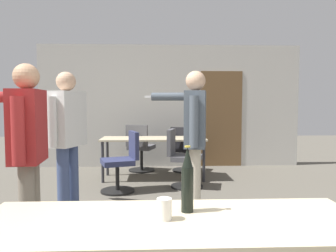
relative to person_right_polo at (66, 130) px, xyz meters
name	(u,v)px	position (x,y,z in m)	size (l,w,h in m)	color
back_wall	(172,107)	(1.45, 3.05, 0.25)	(5.59, 0.12, 2.60)	beige
conference_table_near	(172,231)	(1.17, -2.29, -0.37)	(2.10, 0.71, 0.74)	#C6B793
conference_table_far	(154,142)	(1.06, 1.86, -0.38)	(1.87, 0.69, 0.74)	#C6B793
person_right_polo	(66,130)	(0.00, 0.00, 0.00)	(0.74, 0.85, 1.74)	#3D4C75
person_center_tall	(194,129)	(1.55, -0.17, 0.01)	(0.76, 0.72, 1.74)	beige
person_near_casual	(26,140)	(-0.08, -1.03, -0.01)	(0.82, 0.65, 1.72)	slate
office_chair_near_pushed	(140,149)	(0.79, 2.47, -0.60)	(0.59, 0.63, 0.94)	black
office_chair_mid_tucked	(184,151)	(1.66, 2.41, -0.63)	(0.61, 0.65, 0.90)	black
office_chair_far_right	(182,160)	(1.53, 1.24, -0.60)	(0.61, 0.56, 0.94)	black
office_chair_far_left	(122,164)	(0.58, 1.01, -0.61)	(0.63, 0.58, 0.93)	black
beer_bottle	(187,181)	(1.27, -2.17, -0.12)	(0.07, 0.07, 0.38)	black
drink_cup	(164,209)	(1.13, -2.29, -0.25)	(0.08, 0.08, 0.12)	silver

